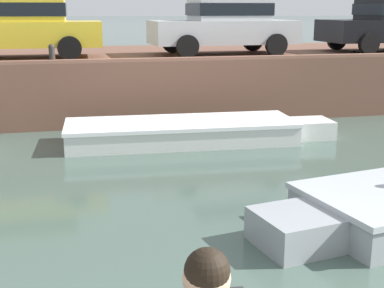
% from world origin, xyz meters
% --- Properties ---
extents(ground_plane, '(400.00, 400.00, 0.00)m').
position_xyz_m(ground_plane, '(0.00, 5.32, 0.00)').
color(ground_plane, '#42564C').
extents(far_quay_wall, '(60.00, 6.00, 1.62)m').
position_xyz_m(far_quay_wall, '(0.00, 13.65, 0.81)').
color(far_quay_wall, brown).
rests_on(far_quay_wall, ground).
extents(far_wall_coping, '(60.00, 0.24, 0.08)m').
position_xyz_m(far_wall_coping, '(0.00, 10.77, 1.66)').
color(far_wall_coping, brown).
rests_on(far_wall_coping, far_quay_wall).
extents(boat_moored_central_white, '(6.04, 1.90, 0.49)m').
position_xyz_m(boat_moored_central_white, '(0.41, 8.84, 0.24)').
color(boat_moored_central_white, white).
rests_on(boat_moored_central_white, ground).
extents(car_left_inner_yellow, '(4.38, 2.04, 1.54)m').
position_xyz_m(car_left_inner_yellow, '(-3.39, 12.39, 2.47)').
color(car_left_inner_yellow, yellow).
rests_on(car_left_inner_yellow, far_quay_wall).
extents(car_centre_silver, '(4.12, 2.07, 1.54)m').
position_xyz_m(car_centre_silver, '(2.17, 12.40, 2.46)').
color(car_centre_silver, '#B7BABC').
rests_on(car_centre_silver, far_quay_wall).
extents(mooring_bollard_mid, '(0.15, 0.15, 0.45)m').
position_xyz_m(mooring_bollard_mid, '(-2.55, 10.90, 1.86)').
color(mooring_bollard_mid, '#2D2B28').
rests_on(mooring_bollard_mid, far_quay_wall).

